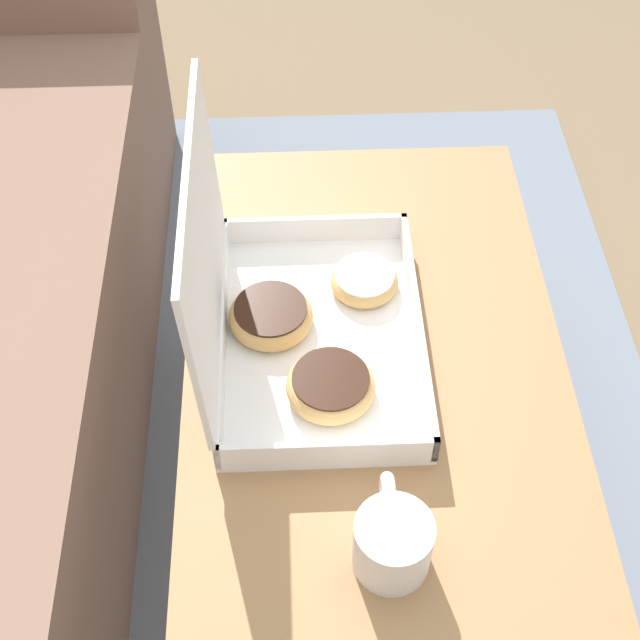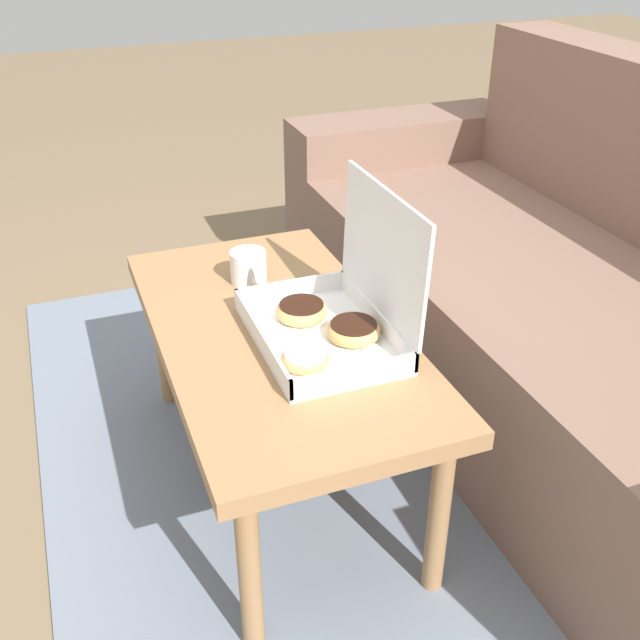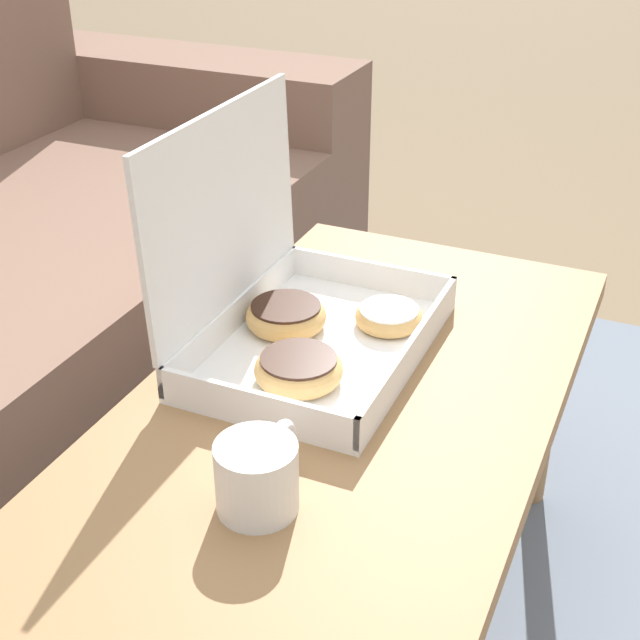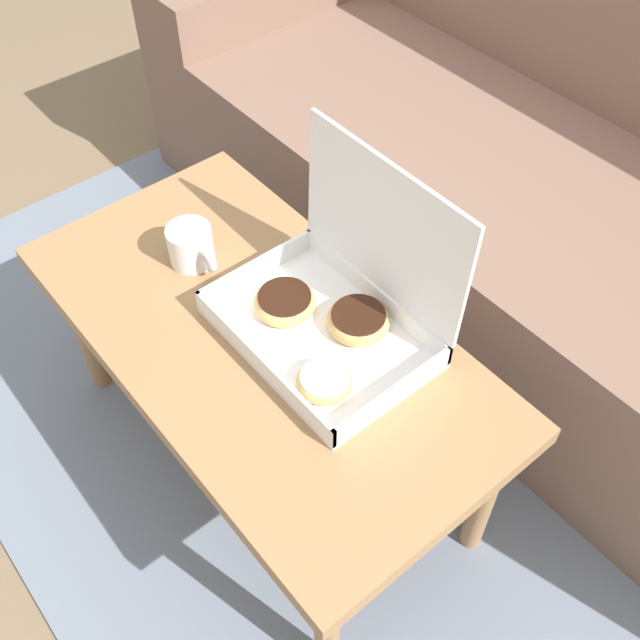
% 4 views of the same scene
% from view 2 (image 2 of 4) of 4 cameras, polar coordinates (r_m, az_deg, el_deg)
% --- Properties ---
extents(ground_plane, '(12.00, 12.00, 0.00)m').
position_cam_2_polar(ground_plane, '(1.94, -2.02, -11.80)').
color(ground_plane, '#756047').
extents(area_rug, '(2.31, 1.80, 0.01)m').
position_cam_2_polar(area_rug, '(2.02, 6.15, -9.61)').
color(area_rug, slate).
rests_on(area_rug, ground_plane).
extents(couch, '(2.19, 0.86, 0.90)m').
position_cam_2_polar(couch, '(2.12, 19.56, 0.47)').
color(couch, '#7A5B4C').
rests_on(couch, ground_plane).
extents(coffee_table, '(0.98, 0.51, 0.45)m').
position_cam_2_polar(coffee_table, '(1.69, -3.34, -2.03)').
color(coffee_table, '#997047').
rests_on(coffee_table, ground_plane).
extents(pastry_box, '(0.39, 0.28, 0.32)m').
position_cam_2_polar(pastry_box, '(1.60, 1.14, 0.51)').
color(pastry_box, white).
rests_on(pastry_box, coffee_table).
extents(coffee_mug, '(0.13, 0.09, 0.08)m').
position_cam_2_polar(coffee_mug, '(1.84, -5.44, 4.00)').
color(coffee_mug, white).
rests_on(coffee_mug, coffee_table).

